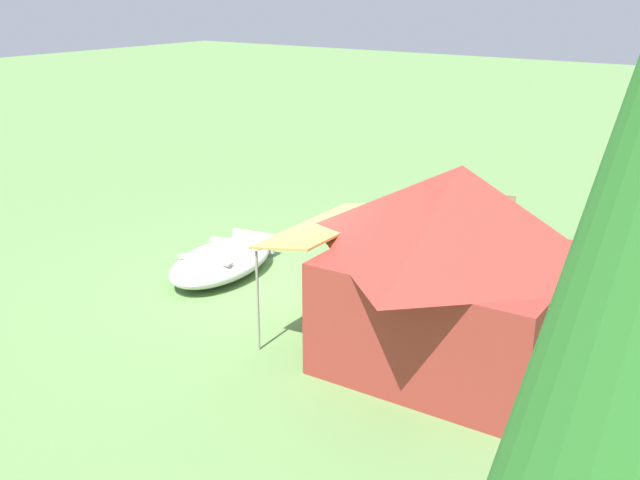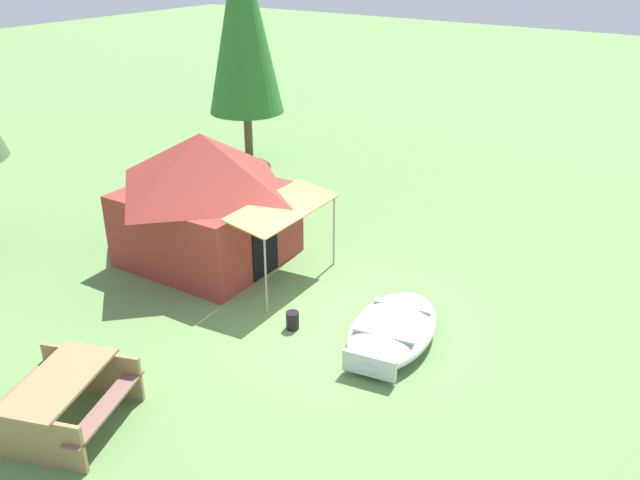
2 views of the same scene
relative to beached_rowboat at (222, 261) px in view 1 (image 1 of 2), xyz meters
The scene contains 6 objects.
ground_plane 1.20m from the beached_rowboat, 89.73° to the left, with size 80.00×80.00×0.00m, color #60894A.
beached_rowboat is the anchor object (origin of this frame).
canvas_cabin_tent 4.69m from the beached_rowboat, 82.91° to the left, with size 2.98×3.98×2.61m.
picnic_table 4.98m from the beached_rowboat, 147.83° to the left, with size 2.05×2.00×0.75m.
cooler_box 5.77m from the beached_rowboat, behind, with size 0.51×0.31×0.37m, color #2B8459.
fuel_can 1.67m from the beached_rowboat, 110.74° to the left, with size 0.22×0.22×0.31m, color black.
Camera 1 is at (8.58, 6.98, 4.64)m, focal length 41.77 mm.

